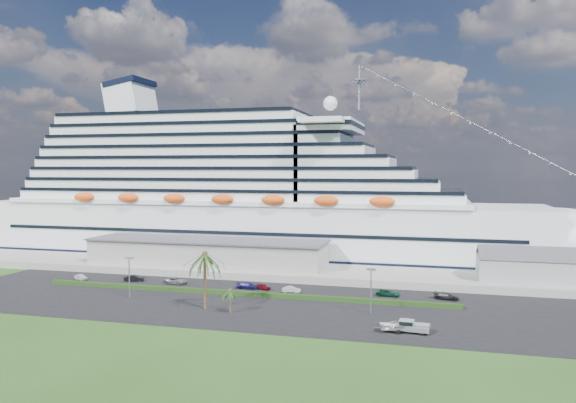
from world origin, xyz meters
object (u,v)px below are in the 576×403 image
(pickup_truck, at_px, (411,326))
(cruise_ship, at_px, (250,200))
(boat_trailer, at_px, (396,325))
(parked_car_3, at_px, (248,286))

(pickup_truck, bearing_deg, cruise_ship, 126.69)
(cruise_ship, xyz_separation_m, boat_trailer, (46.64, -65.96, -15.44))
(cruise_ship, height_order, parked_car_3, cruise_ship)
(parked_car_3, xyz_separation_m, pickup_truck, (35.33, -23.92, 0.39))
(parked_car_3, relative_size, pickup_truck, 0.84)
(pickup_truck, xyz_separation_m, boat_trailer, (-2.25, -0.37, 0.03))
(pickup_truck, bearing_deg, parked_car_3, 145.90)
(parked_car_3, bearing_deg, pickup_truck, -123.28)
(cruise_ship, height_order, pickup_truck, cruise_ship)
(cruise_ship, distance_m, pickup_truck, 83.26)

